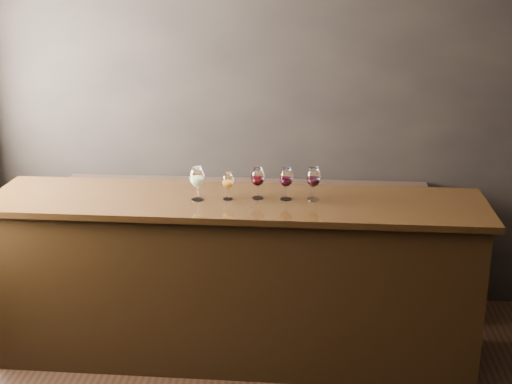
# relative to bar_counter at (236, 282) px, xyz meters

# --- Properties ---
(room_shell) EXTENTS (5.02, 4.52, 2.81)m
(room_shell) POSITION_rel_bar_counter_xyz_m (0.22, -1.21, 1.29)
(room_shell) COLOR black
(room_shell) RESTS_ON ground
(bar_counter) EXTENTS (2.98, 0.67, 1.04)m
(bar_counter) POSITION_rel_bar_counter_xyz_m (0.00, 0.00, 0.00)
(bar_counter) COLOR black
(bar_counter) RESTS_ON ground
(bar_top) EXTENTS (3.08, 0.74, 0.04)m
(bar_top) POSITION_rel_bar_counter_xyz_m (0.00, 0.00, 0.54)
(bar_top) COLOR black
(bar_top) RESTS_ON bar_counter
(back_bar_shelf) EXTENTS (2.62, 0.40, 0.94)m
(back_bar_shelf) POSITION_rel_bar_counter_xyz_m (-0.02, 0.70, -0.05)
(back_bar_shelf) COLOR black
(back_bar_shelf) RESTS_ON ground
(glass_white) EXTENTS (0.09, 0.09, 0.21)m
(glass_white) POSITION_rel_bar_counter_xyz_m (-0.23, -0.03, 0.70)
(glass_white) COLOR white
(glass_white) RESTS_ON bar_top
(glass_amber) EXTENTS (0.07, 0.07, 0.17)m
(glass_amber) POSITION_rel_bar_counter_xyz_m (-0.05, -0.00, 0.67)
(glass_amber) COLOR white
(glass_amber) RESTS_ON bar_top
(glass_red_a) EXTENTS (0.08, 0.08, 0.20)m
(glass_red_a) POSITION_rel_bar_counter_xyz_m (0.13, 0.03, 0.69)
(glass_red_a) COLOR white
(glass_red_a) RESTS_ON bar_top
(glass_red_b) EXTENTS (0.09, 0.09, 0.20)m
(glass_red_b) POSITION_rel_bar_counter_xyz_m (0.31, 0.03, 0.69)
(glass_red_b) COLOR white
(glass_red_b) RESTS_ON bar_top
(glass_red_c) EXTENTS (0.09, 0.09, 0.21)m
(glass_red_c) POSITION_rel_bar_counter_xyz_m (0.47, 0.03, 0.70)
(glass_red_c) COLOR white
(glass_red_c) RESTS_ON bar_top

